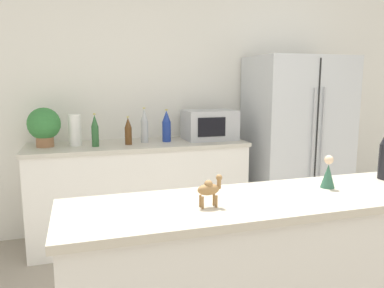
% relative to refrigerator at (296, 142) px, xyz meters
% --- Properties ---
extents(wall_back, '(8.00, 0.06, 2.55)m').
position_rel_refrigerator_xyz_m(wall_back, '(-1.25, 0.38, 0.43)').
color(wall_back, white).
rests_on(wall_back, ground_plane).
extents(back_counter, '(1.95, 0.63, 0.90)m').
position_rel_refrigerator_xyz_m(back_counter, '(-1.60, 0.05, -0.40)').
color(back_counter, white).
rests_on(back_counter, ground_plane).
extents(refrigerator, '(0.95, 0.70, 1.70)m').
position_rel_refrigerator_xyz_m(refrigerator, '(0.00, 0.00, 0.00)').
color(refrigerator, silver).
rests_on(refrigerator, ground_plane).
extents(bar_counter, '(1.99, 0.52, 0.92)m').
position_rel_refrigerator_xyz_m(bar_counter, '(-1.25, -1.80, -0.39)').
color(bar_counter, beige).
rests_on(bar_counter, ground_plane).
extents(potted_plant, '(0.27, 0.27, 0.33)m').
position_rel_refrigerator_xyz_m(potted_plant, '(-2.39, 0.08, 0.24)').
color(potted_plant, '#9E6B47').
rests_on(potted_plant, back_counter).
extents(paper_towel_roll, '(0.11, 0.11, 0.27)m').
position_rel_refrigerator_xyz_m(paper_towel_roll, '(-2.15, 0.07, 0.19)').
color(paper_towel_roll, white).
rests_on(paper_towel_roll, back_counter).
extents(microwave, '(0.48, 0.37, 0.28)m').
position_rel_refrigerator_xyz_m(microwave, '(-0.91, 0.07, 0.20)').
color(microwave, '#B2B5BA').
rests_on(microwave, back_counter).
extents(back_bottle_0, '(0.07, 0.07, 0.32)m').
position_rel_refrigerator_xyz_m(back_bottle_0, '(-1.54, 0.07, 0.21)').
color(back_bottle_0, '#B2B7BC').
rests_on(back_bottle_0, back_counter).
extents(back_bottle_1, '(0.06, 0.06, 0.28)m').
position_rel_refrigerator_xyz_m(back_bottle_1, '(-1.98, -0.03, 0.19)').
color(back_bottle_1, '#2D6033').
rests_on(back_bottle_1, back_counter).
extents(back_bottle_2, '(0.06, 0.06, 0.25)m').
position_rel_refrigerator_xyz_m(back_bottle_2, '(-1.70, -0.01, 0.17)').
color(back_bottle_2, brown).
rests_on(back_bottle_2, back_counter).
extents(back_bottle_3, '(0.08, 0.08, 0.30)m').
position_rel_refrigerator_xyz_m(back_bottle_3, '(-1.34, 0.06, 0.20)').
color(back_bottle_3, navy).
rests_on(back_bottle_3, back_counter).
extents(camel_figurine, '(0.11, 0.05, 0.14)m').
position_rel_refrigerator_xyz_m(camel_figurine, '(-1.60, -1.85, 0.15)').
color(camel_figurine, olive).
rests_on(camel_figurine, bar_counter).
extents(wise_man_figurine_blue, '(0.07, 0.07, 0.17)m').
position_rel_refrigerator_xyz_m(wise_man_figurine_blue, '(-0.94, -1.74, 0.14)').
color(wise_man_figurine_blue, '#33664C').
rests_on(wise_man_figurine_blue, bar_counter).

